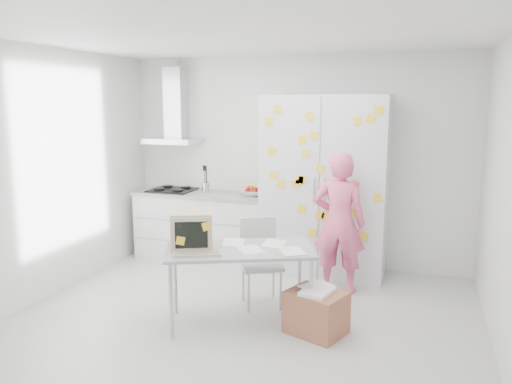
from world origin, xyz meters
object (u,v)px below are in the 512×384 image
(desk, at_px, (210,239))
(person, at_px, (339,223))
(cardboard_box, at_px, (316,312))
(chair, at_px, (260,256))

(desk, bearing_deg, person, 25.57)
(cardboard_box, bearing_deg, desk, -174.96)
(person, distance_m, chair, 0.99)
(chair, xyz_separation_m, cardboard_box, (0.72, -0.52, -0.31))
(chair, bearing_deg, cardboard_box, -65.17)
(person, height_order, desk, person)
(desk, xyz_separation_m, cardboard_box, (1.02, 0.09, -0.63))
(person, distance_m, desk, 1.59)
(desk, bearing_deg, chair, 39.35)
(person, bearing_deg, cardboard_box, 87.75)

